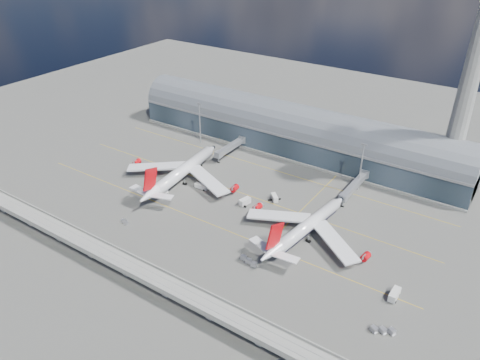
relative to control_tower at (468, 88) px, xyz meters
The scene contains 20 objects.
ground 129.54m from the control_tower, 135.68° to the right, with size 500.00×500.00×0.00m, color #474744.
taxi_lines 116.61m from the control_tower, 144.38° to the right, with size 200.00×80.12×0.01m.
terminal 94.20m from the control_tower, behind, with size 200.00×30.00×28.00m.
control_tower is the anchor object (origin of this frame).
guideway 168.57m from the control_tower, 121.63° to the right, with size 220.00×8.50×7.20m.
floodlight_mast_left 143.01m from the control_tower, 168.28° to the right, with size 3.00×0.70×25.70m.
floodlight_mast_right 58.76m from the control_tower, 141.34° to the right, with size 3.00×0.70×25.70m.
airliner_left 141.84m from the control_tower, 148.07° to the right, with size 63.50×66.77×20.34m.
airliner_right 99.00m from the control_tower, 116.47° to the right, with size 57.97×60.63×19.24m.
jet_bridge_left 123.69m from the control_tower, 164.89° to the right, with size 4.40×28.00×7.25m.
jet_bridge_right 66.42m from the control_tower, 137.91° to the right, with size 4.40×32.00×7.25m.
service_truck_0 150.89m from the control_tower, 142.31° to the right, with size 2.34×6.35×2.62m.
service_truck_1 158.46m from the control_tower, 147.82° to the right, with size 4.90×3.67×2.58m.
service_truck_2 133.29m from the control_tower, 144.97° to the right, with size 7.25×2.49×2.59m.
service_truck_3 106.01m from the control_tower, 87.28° to the right, with size 2.91×6.78×3.25m.
service_truck_4 114.49m from the control_tower, 136.43° to the right, with size 3.94×6.16×3.30m.
service_truck_5 101.54m from the control_tower, 137.30° to the right, with size 5.84×5.83×2.88m.
cargo_train_0 167.07m from the control_tower, 134.18° to the right, with size 4.62×2.55×1.50m.
cargo_train_1 127.73m from the control_tower, 115.11° to the right, with size 8.68×3.50×1.90m.
cargo_train_2 122.46m from the control_tower, 86.71° to the right, with size 8.36×5.16×1.88m.
Camera 1 is at (113.23, -145.72, 120.46)m, focal length 35.00 mm.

